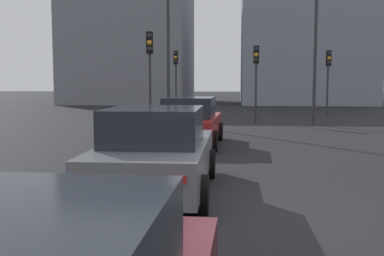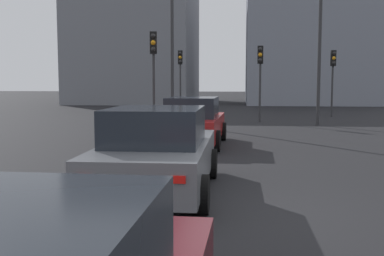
{
  "view_description": "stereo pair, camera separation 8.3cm",
  "coord_description": "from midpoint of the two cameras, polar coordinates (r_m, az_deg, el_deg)",
  "views": [
    {
      "loc": [
        -7.5,
        0.33,
        2.13
      ],
      "look_at": [
        -0.55,
        0.94,
        1.42
      ],
      "focal_mm": 44.44,
      "sensor_mm": 36.0,
      "label": 1
    },
    {
      "loc": [
        -7.49,
        0.25,
        2.13
      ],
      "look_at": [
        -0.55,
        0.94,
        1.42
      ],
      "focal_mm": 44.44,
      "sensor_mm": 36.0,
      "label": 2
    }
  ],
  "objects": [
    {
      "name": "traffic_light_far_right",
      "position": [
        24.25,
        7.6,
        7.24
      ],
      "size": [
        0.32,
        0.3,
        3.83
      ],
      "rotation": [
        0.0,
        0.0,
        3.04
      ],
      "color": "#2D2D30",
      "rests_on": "ground_plane"
    },
    {
      "name": "traffic_light_near_left",
      "position": [
        28.51,
        15.97,
        6.82
      ],
      "size": [
        0.32,
        0.3,
        3.82
      ],
      "rotation": [
        0.0,
        0.0,
        3.23
      ],
      "color": "#2D2D30",
      "rests_on": "ground_plane"
    },
    {
      "name": "street_lamp_kerbside",
      "position": [
        23.21,
        14.53,
        11.67
      ],
      "size": [
        0.56,
        0.36,
        7.84
      ],
      "color": "#2D2D30",
      "rests_on": "ground_plane"
    },
    {
      "name": "traffic_light_near_right",
      "position": [
        31.37,
        -2.03,
        7.21
      ],
      "size": [
        0.32,
        0.28,
        4.05
      ],
      "rotation": [
        0.0,
        0.0,
        3.14
      ],
      "color": "#2D2D30",
      "rests_on": "ground_plane"
    },
    {
      "name": "car_grey_right_second",
      "position": [
        8.95,
        -4.6,
        -2.93
      ],
      "size": [
        4.59,
        2.13,
        1.62
      ],
      "rotation": [
        0.0,
        0.0,
        0.0
      ],
      "color": "slate",
      "rests_on": "ground_plane"
    },
    {
      "name": "traffic_light_far_left",
      "position": [
        19.72,
        -5.21,
        8.13
      ],
      "size": [
        0.32,
        0.3,
        4.09
      ],
      "rotation": [
        0.0,
        0.0,
        3.26
      ],
      "color": "#2D2D30",
      "rests_on": "ground_plane"
    },
    {
      "name": "car_red_right_lead",
      "position": [
        15.47,
        -0.39,
        0.69
      ],
      "size": [
        4.41,
        2.08,
        1.58
      ],
      "rotation": [
        0.0,
        0.0,
        -0.03
      ],
      "color": "maroon",
      "rests_on": "ground_plane"
    },
    {
      "name": "street_lamp_far",
      "position": [
        23.3,
        -3.0,
        12.48
      ],
      "size": [
        0.56,
        0.36,
        8.36
      ],
      "color": "#2D2D30",
      "rests_on": "ground_plane"
    },
    {
      "name": "ground_plane",
      "position": [
        7.82,
        7.03,
        -10.82
      ],
      "size": [
        160.0,
        160.0,
        0.2
      ],
      "primitive_type": "cube",
      "color": "black"
    },
    {
      "name": "building_facade_center",
      "position": [
        46.46,
        -7.23,
        10.88
      ],
      "size": [
        12.85,
        10.78,
        12.58
      ],
      "primitive_type": "cube",
      "color": "slate",
      "rests_on": "ground_plane"
    },
    {
      "name": "building_facade_left",
      "position": [
        44.53,
        13.29,
        9.75
      ],
      "size": [
        9.58,
        11.26,
        10.65
      ],
      "primitive_type": "cube",
      "color": "gray",
      "rests_on": "ground_plane"
    }
  ]
}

